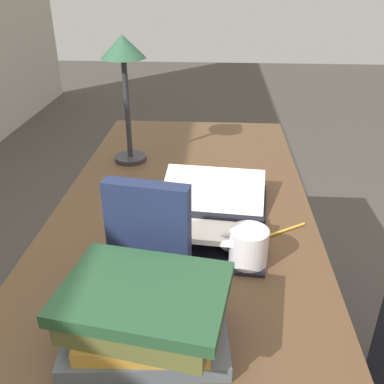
% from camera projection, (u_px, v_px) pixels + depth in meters
% --- Properties ---
extents(reading_desk, '(1.60, 0.72, 0.74)m').
position_uv_depth(reading_desk, '(182.00, 242.00, 1.22)').
color(reading_desk, brown).
rests_on(reading_desk, ground_plane).
extents(open_book, '(0.46, 0.35, 0.07)m').
position_uv_depth(open_book, '(208.00, 214.00, 1.14)').
color(open_book, black).
rests_on(open_book, reading_desk).
extents(book_stack_tall, '(0.25, 0.31, 0.13)m').
position_uv_depth(book_stack_tall, '(146.00, 314.00, 0.75)').
color(book_stack_tall, slate).
rests_on(book_stack_tall, reading_desk).
extents(book_standing_upright, '(0.06, 0.18, 0.23)m').
position_uv_depth(book_standing_upright, '(148.00, 232.00, 0.89)').
color(book_standing_upright, '#1E284C').
rests_on(book_standing_upright, reading_desk).
extents(reading_lamp, '(0.14, 0.14, 0.42)m').
position_uv_depth(reading_lamp, '(124.00, 64.00, 1.35)').
color(reading_lamp, '#2D2D33').
rests_on(reading_lamp, reading_desk).
extents(coffee_mug, '(0.09, 0.11, 0.09)m').
position_uv_depth(coffee_mug, '(248.00, 247.00, 0.96)').
color(coffee_mug, white).
rests_on(coffee_mug, reading_desk).
extents(pencil, '(0.09, 0.14, 0.01)m').
position_uv_depth(pencil, '(280.00, 232.00, 1.09)').
color(pencil, gold).
rests_on(pencil, reading_desk).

